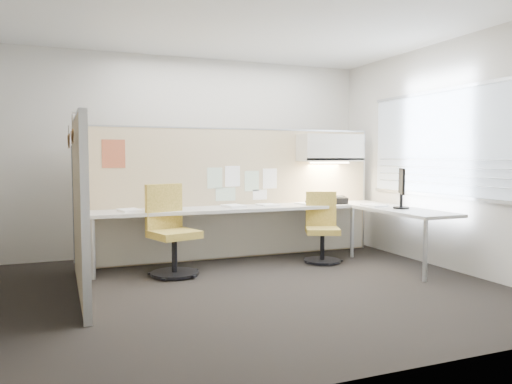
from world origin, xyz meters
name	(u,v)px	position (x,y,z in m)	size (l,w,h in m)	color
floor	(237,290)	(0.00, 0.00, -0.01)	(5.50, 4.50, 0.01)	black
ceiling	(236,14)	(0.00, 0.00, 2.80)	(5.50, 4.50, 0.01)	white
wall_back	(184,156)	(0.00, 2.25, 1.40)	(5.50, 0.02, 2.80)	beige
wall_front	(361,153)	(0.00, -2.25, 1.40)	(5.50, 0.02, 2.80)	beige
wall_right	(448,155)	(2.75, 0.00, 1.40)	(0.02, 4.50, 2.80)	beige
window_pane	(447,143)	(2.73, 0.00, 1.55)	(0.01, 2.80, 1.30)	#A1B0BB
partition_back	(235,194)	(0.55, 1.60, 0.88)	(4.10, 0.06, 1.75)	tan
partition_left	(80,207)	(-1.50, 0.50, 0.88)	(0.06, 2.20, 1.75)	tan
desk	(275,216)	(0.93, 1.13, 0.60)	(4.00, 2.07, 0.73)	beige
overhead_bin	(330,148)	(1.90, 1.39, 1.51)	(0.90, 0.36, 0.38)	beige
task_light_strip	(330,163)	(1.90, 1.39, 1.30)	(0.60, 0.06, 0.02)	#FFEABF
pinned_papers	(242,182)	(0.63, 1.57, 1.03)	(1.01, 0.00, 0.47)	#8CBF8C
poster	(114,154)	(-1.05, 1.57, 1.42)	(0.28, 0.00, 0.35)	#FF5620
chair_left	(171,233)	(-0.49, 0.92, 0.49)	(0.61, 0.63, 1.05)	black
chair_right	(322,230)	(1.52, 0.91, 0.42)	(0.56, 0.57, 0.91)	black
monitor	(402,186)	(2.30, 0.30, 1.02)	(0.28, 0.42, 0.51)	black
phone	(339,200)	(1.92, 1.17, 0.78)	(0.23, 0.22, 0.12)	black
stapler	(310,202)	(1.53, 1.27, 0.76)	(0.14, 0.04, 0.05)	black
tape_dispenser	(331,201)	(1.88, 1.31, 0.76)	(0.10, 0.06, 0.06)	black
coat_hook	(71,153)	(-1.58, -0.06, 1.42)	(0.18, 0.45, 1.35)	silver
paper_stack_0	(130,210)	(-0.91, 1.24, 0.74)	(0.23, 0.30, 0.03)	white
paper_stack_1	(234,206)	(0.40, 1.23, 0.75)	(0.23, 0.30, 0.03)	white
paper_stack_2	(268,205)	(0.91, 1.32, 0.74)	(0.23, 0.30, 0.02)	white
paper_stack_3	(307,204)	(1.48, 1.27, 0.74)	(0.23, 0.30, 0.02)	white
paper_stack_4	(374,205)	(2.18, 0.71, 0.74)	(0.23, 0.30, 0.02)	white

